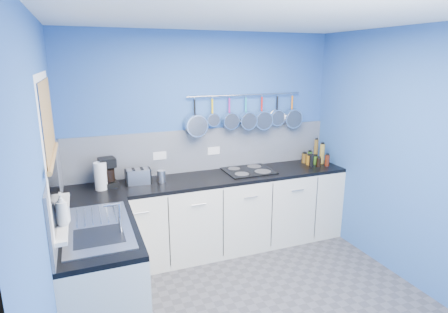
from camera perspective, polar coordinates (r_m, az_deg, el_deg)
floor at (r=3.64m, az=5.44°, el=-22.46°), size 3.20×3.00×0.02m
ceiling at (r=2.92m, az=6.71°, el=20.97°), size 3.20×3.00×0.02m
wall_back at (r=4.40m, az=-2.99°, el=2.39°), size 3.20×0.02×2.50m
wall_front at (r=1.95m, az=27.44°, el=-15.68°), size 3.20×0.02×2.50m
wall_left at (r=2.75m, az=-25.60°, el=-6.68°), size 0.02×3.00×2.50m
wall_right at (r=4.03m, az=26.83°, el=-0.35°), size 0.02×3.00×2.50m
backsplash_back at (r=4.40m, az=-2.88°, el=1.06°), size 3.20×0.02×0.50m
backsplash_left at (r=3.35m, az=-24.40°, el=-4.68°), size 0.02×1.80×0.50m
cabinet_run_back at (r=4.38m, az=-1.55°, el=-8.98°), size 3.20×0.60×0.86m
worktop_back at (r=4.22m, az=-1.59°, el=-3.36°), size 3.20×0.60×0.04m
cabinet_run_left at (r=3.37m, az=-18.16°, el=-17.52°), size 0.60×1.20×0.86m
worktop_left at (r=3.16m, az=-18.82°, el=-10.56°), size 0.60×1.20×0.04m
window_frame at (r=2.95m, az=-25.20°, el=0.85°), size 0.01×1.00×1.10m
window_glass at (r=2.95m, az=-25.10°, el=0.86°), size 0.01×0.90×1.00m
bamboo_blind at (r=2.91m, az=-25.42°, el=5.18°), size 0.01×0.90×0.55m
window_sill at (r=3.10m, az=-23.70°, el=-8.37°), size 0.10×0.98×0.03m
sink_unit at (r=3.15m, az=-18.85°, el=-10.17°), size 0.50×0.95×0.01m
mixer_tap at (r=2.94m, az=-15.73°, el=-9.03°), size 0.12×0.08×0.26m
socket_left at (r=4.26m, az=-9.85°, el=0.12°), size 0.15×0.01×0.09m
socket_right at (r=4.43m, az=-1.60°, el=0.89°), size 0.15×0.01×0.09m
pot_rail at (r=4.45m, az=3.38°, el=9.43°), size 1.45×0.02×0.02m
soap_bottle_a at (r=2.86m, az=-23.70°, el=-7.41°), size 0.09×0.09×0.24m
soap_bottle_b at (r=2.94m, az=-23.59°, el=-7.53°), size 0.10×0.10×0.17m
paper_towel at (r=3.96m, az=-18.42°, el=-2.86°), size 0.15×0.15×0.28m
coffee_maker at (r=4.02m, az=-17.41°, el=-2.38°), size 0.19×0.21×0.30m
toaster at (r=4.06m, az=-13.07°, el=-3.00°), size 0.26×0.17×0.16m
canister at (r=4.06m, az=-9.60°, el=-3.01°), size 0.10×0.10×0.13m
hob at (r=4.42m, az=3.75°, el=-2.16°), size 0.56×0.49×0.01m
pan_0 at (r=4.24m, az=-4.48°, el=6.14°), size 0.25×0.13×0.44m
pan_1 at (r=4.30m, az=-1.78°, el=6.95°), size 0.16×0.07×0.35m
pan_2 at (r=4.38m, az=0.85°, el=6.78°), size 0.20×0.10×0.39m
pan_3 at (r=4.46m, az=3.39°, el=6.83°), size 0.21×0.13×0.40m
pan_4 at (r=4.55m, az=5.83°, el=6.82°), size 0.23×0.11×0.42m
pan_5 at (r=4.65m, az=8.17°, el=7.10°), size 0.20×0.06×0.39m
pan_6 at (r=4.76m, az=10.41°, el=6.94°), size 0.24×0.09×0.43m
condiment_0 at (r=4.91m, az=13.93°, el=0.84°), size 0.05×0.05×0.30m
condiment_1 at (r=4.88m, az=13.04°, el=-0.11°), size 0.06×0.06×0.14m
condiment_2 at (r=4.86m, az=12.27°, el=-0.25°), size 0.07×0.07×0.12m
condiment_3 at (r=4.85m, az=14.84°, el=0.39°), size 0.06×0.06×0.26m
condiment_4 at (r=4.83m, az=13.83°, el=-0.54°), size 0.07×0.07×0.10m
condiment_5 at (r=4.79m, az=12.94°, el=-0.54°), size 0.07×0.07×0.12m
condiment_6 at (r=4.79m, az=15.58°, el=-0.59°), size 0.06×0.06×0.14m
condiment_7 at (r=4.72m, az=14.34°, el=-0.88°), size 0.06×0.06×0.11m
condiment_8 at (r=4.69m, az=13.30°, el=-0.72°), size 0.05×0.05×0.14m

